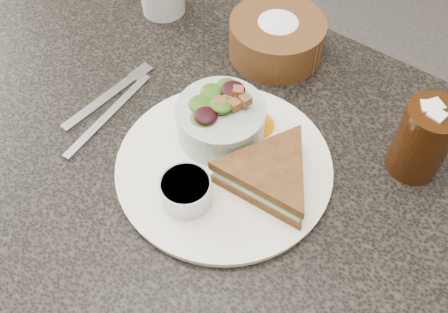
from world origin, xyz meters
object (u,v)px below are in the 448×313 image
at_px(dining_table, 202,259).
at_px(cola_glass, 424,137).
at_px(dinner_plate, 224,167).
at_px(dressing_ramekin, 186,192).
at_px(salad_bowl, 221,116).
at_px(sandwich, 270,175).
at_px(bread_basket, 277,32).

relative_size(dining_table, cola_glass, 8.00).
distance_m(dining_table, dinner_plate, 0.39).
height_order(dining_table, dressing_ramekin, dressing_ramekin).
xyz_separation_m(salad_bowl, cola_glass, (0.24, 0.12, 0.01)).
bearing_deg(sandwich, salad_bowl, 159.47).
relative_size(dinner_plate, cola_glass, 2.37).
bearing_deg(cola_glass, sandwich, -132.04).
relative_size(dinner_plate, bread_basket, 1.90).
relative_size(dinner_plate, salad_bowl, 2.36).
height_order(dining_table, bread_basket, bread_basket).
bearing_deg(dinner_plate, salad_bowl, 131.26).
relative_size(sandwich, bread_basket, 1.04).
bearing_deg(dining_table, salad_bowl, 61.26).
height_order(dining_table, salad_bowl, salad_bowl).
xyz_separation_m(dining_table, salad_bowl, (0.02, 0.04, 0.42)).
bearing_deg(cola_glass, salad_bowl, -153.49).
relative_size(sandwich, salad_bowl, 1.29).
xyz_separation_m(dining_table, dressing_ramekin, (0.05, -0.08, 0.41)).
height_order(dinner_plate, cola_glass, cola_glass).
xyz_separation_m(dinner_plate, sandwich, (0.07, 0.01, 0.03)).
bearing_deg(bread_basket, salad_bowl, -79.48).
distance_m(sandwich, dressing_ramekin, 0.11).
distance_m(sandwich, salad_bowl, 0.11).
height_order(salad_bowl, cola_glass, cola_glass).
height_order(sandwich, cola_glass, cola_glass).
xyz_separation_m(dining_table, sandwich, (0.13, 0.01, 0.41)).
bearing_deg(dinner_plate, dining_table, 177.23).
distance_m(dinner_plate, salad_bowl, 0.07).
relative_size(dinner_plate, dressing_ramekin, 4.46).
bearing_deg(cola_glass, bread_basket, 163.96).
bearing_deg(dinner_plate, dressing_ramekin, -93.33).
relative_size(salad_bowl, cola_glass, 1.00).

